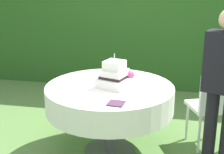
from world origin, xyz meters
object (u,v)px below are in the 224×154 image
serving_plate_near (80,95)px  garden_chair (212,103)px  serving_plate_far (144,75)px  standing_person (224,84)px  napkin_stack (116,103)px  cake_table (110,98)px  wedding_cake (115,76)px

serving_plate_near → garden_chair: (1.29, 0.63, -0.23)m
serving_plate_far → standing_person: standing_person is taller
garden_chair → standing_person: size_ratio=0.56×
serving_plate_far → garden_chair: garden_chair is taller
serving_plate_far → standing_person: bearing=-39.3°
serving_plate_far → napkin_stack: bearing=-99.1°
napkin_stack → garden_chair: (0.91, 0.77, -0.23)m
cake_table → serving_plate_near: (-0.22, -0.34, 0.14)m
garden_chair → standing_person: 0.63m
serving_plate_far → napkin_stack: 0.93m
cake_table → wedding_cake: (0.06, -0.01, 0.24)m
serving_plate_far → napkin_stack: (-0.15, -0.91, -0.00)m
wedding_cake → serving_plate_near: (-0.28, -0.33, -0.10)m
cake_table → napkin_stack: (0.16, -0.48, 0.14)m
standing_person → napkin_stack: bearing=-163.9°
serving_plate_near → napkin_stack: size_ratio=0.90×
cake_table → garden_chair: 1.12m
serving_plate_near → cake_table: bearing=57.2°
serving_plate_near → garden_chair: garden_chair is taller
napkin_stack → serving_plate_far: bearing=80.9°
wedding_cake → serving_plate_near: 0.44m
napkin_stack → garden_chair: garden_chair is taller
serving_plate_near → serving_plate_far: size_ratio=1.13×
wedding_cake → serving_plate_far: size_ratio=3.32×
cake_table → wedding_cake: size_ratio=3.51×
serving_plate_near → standing_person: 1.33m
garden_chair → standing_person: (0.02, -0.50, 0.39)m
serving_plate_near → standing_person: (1.31, 0.13, 0.16)m
cake_table → napkin_stack: size_ratio=9.33×
serving_plate_near → garden_chair: 1.45m
serving_plate_far → garden_chair: (0.77, -0.14, -0.23)m
napkin_stack → serving_plate_near: bearing=159.4°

